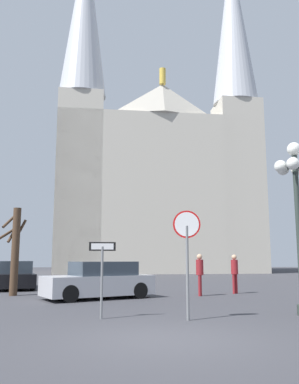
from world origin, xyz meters
name	(u,v)px	position (x,y,z in m)	size (l,w,h in m)	color
ground_plane	(164,339)	(0.00, 0.00, 0.00)	(120.00, 120.00, 0.00)	#38383D
cathedral	(157,169)	(2.63, 36.86, 11.76)	(22.88, 14.64, 39.66)	#BCB5A5
stop_sign	(187,243)	(0.87, 2.44, 2.03)	(0.76, 0.08, 2.91)	slate
one_way_arrow_sign	(102,268)	(-1.44, 2.82, 1.35)	(0.73, 0.12, 2.06)	slate
street_lamp	(296,188)	(4.32, 3.17, 3.70)	(1.27, 1.15, 5.12)	#2D3833
bare_tree	(15,248)	(-5.71, 9.74, 2.03)	(1.28, 1.13, 3.83)	#473323
parked_car_near_silver	(99,281)	(-1.88, 8.26, 0.69)	(4.70, 3.66, 1.47)	#B7B7BC
parked_car_far_black	(15,276)	(-6.72, 13.64, 0.68)	(3.08, 4.65, 1.45)	black
pedestrian_walking	(200,270)	(2.41, 9.13, 1.09)	(0.32, 0.32, 1.78)	maroon
pedestrian_standing	(235,270)	(4.21, 10.16, 1.08)	(0.32, 0.32, 1.77)	maroon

